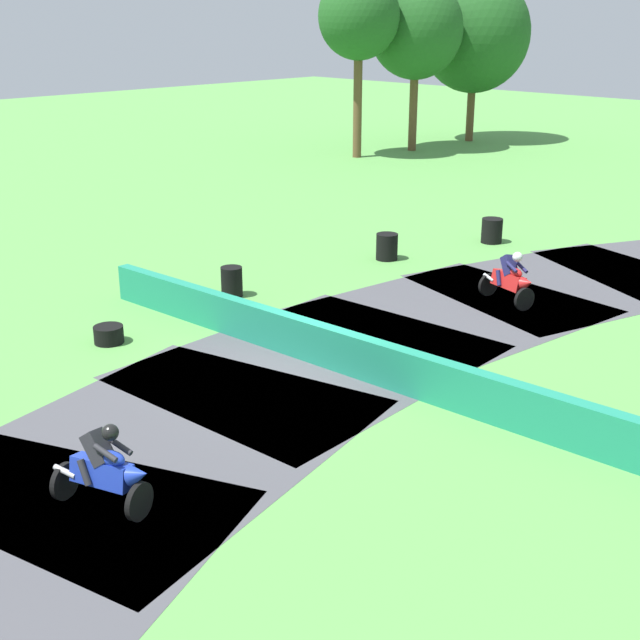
{
  "coord_description": "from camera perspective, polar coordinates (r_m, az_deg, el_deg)",
  "views": [
    {
      "loc": [
        12.31,
        -12.22,
        7.19
      ],
      "look_at": [
        0.04,
        0.2,
        0.9
      ],
      "focal_mm": 48.49,
      "sensor_mm": 36.0,
      "label": 1
    }
  ],
  "objects": [
    {
      "name": "tree_mid_rise",
      "position": [
        44.92,
        2.58,
        19.34
      ],
      "size": [
        4.02,
        4.02,
        9.01
      ],
      "color": "brown",
      "rests_on": "ground"
    },
    {
      "name": "track_asphalt",
      "position": [
        17.85,
        3.28,
        -3.97
      ],
      "size": [
        11.75,
        35.33,
        0.01
      ],
      "color": "#47474C",
      "rests_on": "ground"
    },
    {
      "name": "tire_stack_near",
      "position": [
        28.85,
        11.28,
        5.81
      ],
      "size": [
        0.68,
        0.68,
        0.8
      ],
      "color": "black",
      "rests_on": "ground"
    },
    {
      "name": "motorcycle_lead_red",
      "position": [
        22.79,
        12.48,
        2.66
      ],
      "size": [
        1.71,
        1.08,
        1.43
      ],
      "color": "black",
      "rests_on": "ground"
    },
    {
      "name": "ground_plane",
      "position": [
        18.78,
        -0.51,
        -2.71
      ],
      "size": [
        120.0,
        120.0,
        0.0
      ],
      "primitive_type": "plane",
      "color": "#569947"
    },
    {
      "name": "tire_stack_mid_a",
      "position": [
        26.41,
        4.44,
        4.85
      ],
      "size": [
        0.66,
        0.66,
        0.8
      ],
      "color": "black",
      "rests_on": "ground"
    },
    {
      "name": "safety_barrier",
      "position": [
        16.02,
        12.84,
        -5.6
      ],
      "size": [
        23.12,
        1.7,
        0.9
      ],
      "primitive_type": "cube",
      "rotation": [
        0.0,
        0.0,
        -1.51
      ],
      "color": "#1E8466",
      "rests_on": "ground"
    },
    {
      "name": "tire_stack_far",
      "position": [
        20.29,
        -13.77,
        -0.93
      ],
      "size": [
        0.68,
        0.68,
        0.4
      ],
      "color": "black",
      "rests_on": "ground"
    },
    {
      "name": "motorcycle_chase_blue",
      "position": [
        13.6,
        -13.96,
        -9.55
      ],
      "size": [
        1.68,
        1.15,
        1.43
      ],
      "color": "black",
      "rests_on": "ground"
    },
    {
      "name": "tree_far_left",
      "position": [
        47.47,
        6.36,
        18.52
      ],
      "size": [
        4.87,
        4.87,
        8.81
      ],
      "color": "brown",
      "rests_on": "ground"
    },
    {
      "name": "tire_stack_mid_b",
      "position": [
        23.0,
        -5.84,
        2.53
      ],
      "size": [
        0.57,
        0.57,
        0.8
      ],
      "color": "black",
      "rests_on": "ground"
    },
    {
      "name": "tree_behind_barrier",
      "position": [
        51.52,
        10.19,
        18.09
      ],
      "size": [
        6.13,
        6.13,
        9.14
      ],
      "color": "brown",
      "rests_on": "ground"
    }
  ]
}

